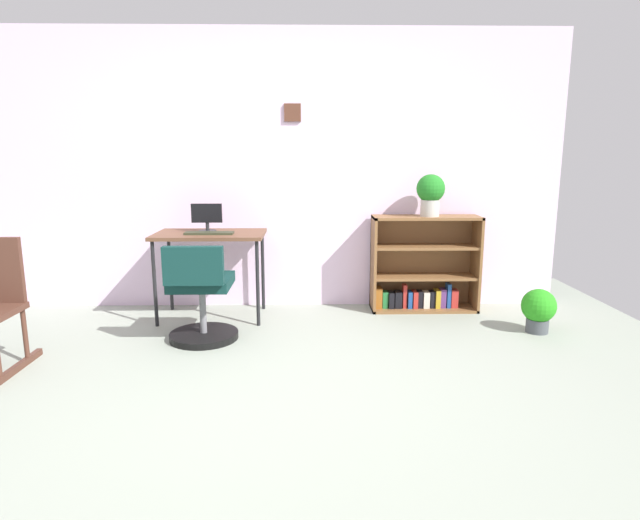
# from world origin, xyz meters

# --- Properties ---
(ground_plane) EXTENTS (6.24, 6.24, 0.00)m
(ground_plane) POSITION_xyz_m (0.00, 0.00, 0.00)
(ground_plane) COLOR gray
(wall_back) EXTENTS (5.20, 0.12, 2.47)m
(wall_back) POSITION_xyz_m (0.00, 2.15, 1.23)
(wall_back) COLOR silver
(wall_back) RESTS_ON ground_plane
(desk) EXTENTS (0.91, 0.56, 0.74)m
(desk) POSITION_xyz_m (-0.52, 1.73, 0.67)
(desk) COLOR brown
(desk) RESTS_ON ground_plane
(monitor) EXTENTS (0.26, 0.15, 0.24)m
(monitor) POSITION_xyz_m (-0.55, 1.78, 0.86)
(monitor) COLOR #262628
(monitor) RESTS_ON desk
(keyboard) EXTENTS (0.40, 0.12, 0.02)m
(keyboard) POSITION_xyz_m (-0.51, 1.64, 0.75)
(keyboard) COLOR #2F3421
(keyboard) RESTS_ON desk
(office_chair) EXTENTS (0.52, 0.55, 0.76)m
(office_chair) POSITION_xyz_m (-0.49, 1.12, 0.33)
(office_chair) COLOR black
(office_chair) RESTS_ON ground_plane
(bookshelf_low) EXTENTS (0.95, 0.30, 0.85)m
(bookshelf_low) POSITION_xyz_m (1.34, 1.96, 0.38)
(bookshelf_low) COLOR brown
(bookshelf_low) RESTS_ON ground_plane
(potted_plant_on_shelf) EXTENTS (0.25, 0.25, 0.37)m
(potted_plant_on_shelf) POSITION_xyz_m (1.38, 1.90, 1.06)
(potted_plant_on_shelf) COLOR #B7B2A8
(potted_plant_on_shelf) RESTS_ON bookshelf_low
(potted_plant_floor) EXTENTS (0.27, 0.27, 0.35)m
(potted_plant_floor) POSITION_xyz_m (2.12, 1.28, 0.19)
(potted_plant_floor) COLOR #474C51
(potted_plant_floor) RESTS_ON ground_plane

